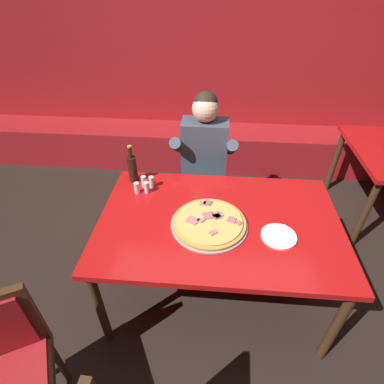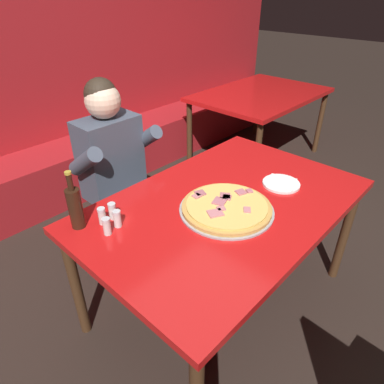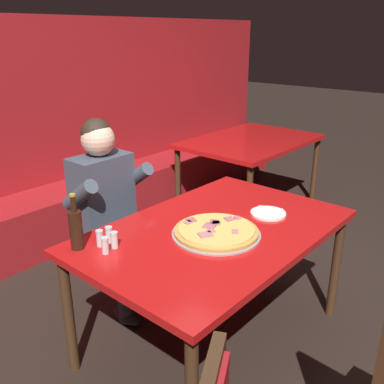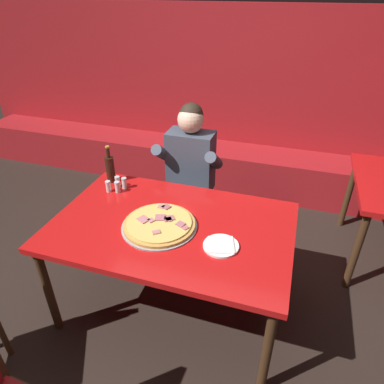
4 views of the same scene
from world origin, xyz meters
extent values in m
plane|color=black|center=(0.00, 0.00, 0.00)|extent=(24.00, 24.00, 0.00)
cube|color=#A3191E|center=(0.00, 2.18, 0.95)|extent=(6.80, 0.16, 1.90)
cube|color=#A3191E|center=(0.00, 1.86, 0.23)|extent=(6.46, 0.48, 0.46)
cylinder|color=#422816|center=(-0.70, -0.43, 0.35)|extent=(0.06, 0.06, 0.71)
cylinder|color=#422816|center=(0.70, -0.43, 0.35)|extent=(0.06, 0.06, 0.71)
cylinder|color=#422816|center=(-0.70, 0.43, 0.35)|extent=(0.06, 0.06, 0.71)
cylinder|color=#422816|center=(0.70, 0.43, 0.35)|extent=(0.06, 0.06, 0.71)
cube|color=red|center=(0.00, 0.00, 0.73)|extent=(1.52, 0.99, 0.04)
cylinder|color=#9E9EA3|center=(-0.06, -0.05, 0.75)|extent=(0.48, 0.48, 0.01)
cylinder|color=#C69347|center=(-0.06, -0.05, 0.77)|extent=(0.45, 0.45, 0.02)
cylinder|color=#E5BC5B|center=(-0.06, -0.05, 0.78)|extent=(0.41, 0.41, 0.01)
cube|color=#B76670|center=(-0.01, 0.00, 0.79)|extent=(0.08, 0.08, 0.01)
cube|color=#B76670|center=(-0.02, -0.02, 0.79)|extent=(0.06, 0.06, 0.01)
cube|color=#C6757A|center=(-0.11, 0.11, 0.79)|extent=(0.04, 0.04, 0.01)
cube|color=#C6757A|center=(-0.04, -0.16, 0.79)|extent=(0.06, 0.06, 0.01)
cube|color=#C6757A|center=(-0.11, -0.06, 0.79)|extent=(0.05, 0.05, 0.01)
cube|color=#B76670|center=(0.12, -0.06, 0.79)|extent=(0.05, 0.05, 0.01)
cube|color=#A85B66|center=(-0.08, 0.11, 0.79)|extent=(0.07, 0.07, 0.01)
cube|color=#B76670|center=(0.07, -0.04, 0.79)|extent=(0.06, 0.06, 0.01)
cube|color=#B76670|center=(-0.07, -0.01, 0.79)|extent=(0.08, 0.08, 0.01)
cube|color=#C6757A|center=(-0.16, -0.06, 0.79)|extent=(0.09, 0.09, 0.01)
cylinder|color=white|center=(0.35, -0.12, 0.76)|extent=(0.21, 0.21, 0.01)
cube|color=white|center=(0.35, -0.12, 0.77)|extent=(0.19, 0.19, 0.01)
cylinder|color=black|center=(-0.64, 0.38, 0.85)|extent=(0.07, 0.07, 0.20)
cylinder|color=black|center=(-0.64, 0.38, 0.99)|extent=(0.03, 0.03, 0.08)
cylinder|color=#B29933|center=(-0.64, 0.38, 1.03)|extent=(0.03, 0.03, 0.01)
cylinder|color=silver|center=(-0.55, 0.31, 0.78)|extent=(0.04, 0.04, 0.07)
cylinder|color=silver|center=(-0.55, 0.31, 0.77)|extent=(0.03, 0.03, 0.04)
cylinder|color=silver|center=(-0.55, 0.31, 0.83)|extent=(0.04, 0.04, 0.01)
cylinder|color=silver|center=(-0.49, 0.31, 0.78)|extent=(0.04, 0.04, 0.07)
cylinder|color=#B23323|center=(-0.49, 0.31, 0.77)|extent=(0.03, 0.03, 0.04)
cylinder|color=silver|center=(-0.49, 0.31, 0.83)|extent=(0.04, 0.04, 0.01)
cylinder|color=silver|center=(-0.58, 0.23, 0.78)|extent=(0.04, 0.04, 0.07)
cylinder|color=#516B33|center=(-0.58, 0.23, 0.77)|extent=(0.03, 0.03, 0.04)
cylinder|color=silver|center=(-0.58, 0.23, 0.83)|extent=(0.04, 0.04, 0.01)
cylinder|color=silver|center=(-0.51, 0.24, 0.78)|extent=(0.04, 0.04, 0.07)
cylinder|color=#28231E|center=(-0.51, 0.24, 0.77)|extent=(0.03, 0.03, 0.04)
cylinder|color=silver|center=(-0.51, 0.24, 0.83)|extent=(0.04, 0.04, 0.01)
ellipsoid|color=black|center=(-0.24, 0.52, 0.04)|extent=(0.11, 0.24, 0.09)
ellipsoid|color=black|center=(-0.04, 0.52, 0.04)|extent=(0.11, 0.24, 0.09)
cylinder|color=#282833|center=(-0.24, 0.52, 0.23)|extent=(0.11, 0.11, 0.43)
cylinder|color=#282833|center=(-0.04, 0.52, 0.23)|extent=(0.11, 0.11, 0.43)
cube|color=#282833|center=(-0.14, 0.62, 0.51)|extent=(0.34, 0.40, 0.12)
cube|color=#424C5B|center=(-0.14, 0.82, 0.78)|extent=(0.38, 0.22, 0.52)
cylinder|color=#424C5B|center=(-0.36, 0.74, 0.86)|extent=(0.09, 0.30, 0.25)
cylinder|color=#424C5B|center=(0.08, 0.74, 0.86)|extent=(0.09, 0.30, 0.25)
sphere|color=beige|center=(-0.14, 0.82, 1.15)|extent=(0.21, 0.21, 0.21)
sphere|color=#2D2319|center=(-0.14, 0.84, 1.18)|extent=(0.19, 0.19, 0.19)
cylinder|color=#422816|center=(-0.88, -0.70, 0.23)|extent=(0.04, 0.04, 0.45)
cylinder|color=#422816|center=(1.23, 0.59, 0.35)|extent=(0.06, 0.06, 0.71)
cylinder|color=#422816|center=(1.23, 1.43, 0.35)|extent=(0.06, 0.06, 0.71)
camera|label=1|loc=(-0.06, -1.40, 2.04)|focal=28.00mm
camera|label=2|loc=(-1.22, -0.89, 1.74)|focal=32.00mm
camera|label=3|loc=(-1.70, -1.30, 1.77)|focal=40.00mm
camera|label=4|loc=(0.66, -1.63, 2.06)|focal=32.00mm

